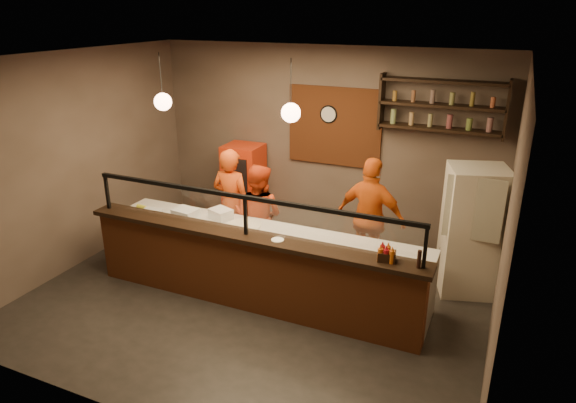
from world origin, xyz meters
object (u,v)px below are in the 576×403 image
at_px(cook_left, 232,204).
at_px(fridge, 472,231).
at_px(red_cooler, 244,185).
at_px(condiment_caddy, 387,256).
at_px(wall_clock, 329,114).
at_px(cook_mid, 258,217).
at_px(cook_right, 371,218).
at_px(pizza_dough, 243,226).
at_px(pepper_mill, 419,259).

distance_m(cook_left, fridge, 3.55).
bearing_deg(red_cooler, condiment_caddy, -38.62).
xyz_separation_m(wall_clock, red_cooler, (-1.46, -0.31, -1.35)).
xyz_separation_m(red_cooler, condiment_caddy, (3.17, -2.44, 0.37)).
xyz_separation_m(wall_clock, cook_left, (-1.03, -1.51, -1.22)).
bearing_deg(red_cooler, cook_mid, -55.32).
bearing_deg(condiment_caddy, fridge, 64.10).
height_order(cook_left, cook_right, cook_right).
bearing_deg(red_cooler, wall_clock, 10.96).
relative_size(pizza_dough, pepper_mill, 2.32).
height_order(cook_mid, pepper_mill, cook_mid).
bearing_deg(condiment_caddy, pepper_mill, -4.80).
relative_size(cook_right, fridge, 1.00).
bearing_deg(cook_left, cook_right, -170.47).
distance_m(pizza_dough, condiment_caddy, 2.21).
bearing_deg(red_cooler, pepper_mill, -35.98).
relative_size(cook_left, cook_mid, 1.09).
height_order(wall_clock, fridge, wall_clock).
bearing_deg(pepper_mill, condiment_caddy, 175.20).
relative_size(cook_mid, pizza_dough, 3.32).
height_order(wall_clock, pepper_mill, wall_clock).
distance_m(condiment_caddy, pepper_mill, 0.37).
bearing_deg(fridge, cook_right, 167.69).
height_order(fridge, red_cooler, fridge).
bearing_deg(cook_right, cook_mid, 24.03).
height_order(red_cooler, pepper_mill, red_cooler).
bearing_deg(pepper_mill, red_cooler, 145.03).
height_order(wall_clock, red_cooler, wall_clock).
bearing_deg(cook_left, red_cooler, -68.30).
relative_size(cook_mid, condiment_caddy, 8.14).
bearing_deg(pizza_dough, cook_right, 33.07).
xyz_separation_m(cook_left, fridge, (3.53, 0.40, 0.01)).
height_order(wall_clock, cook_right, wall_clock).
bearing_deg(wall_clock, condiment_caddy, -58.21).
height_order(cook_left, condiment_caddy, cook_left).
bearing_deg(cook_right, fridge, -166.36).
bearing_deg(fridge, pepper_mill, -121.38).
bearing_deg(cook_mid, fridge, -170.04).
bearing_deg(wall_clock, fridge, -23.94).
bearing_deg(pizza_dough, red_cooler, 118.24).
distance_m(cook_left, red_cooler, 1.28).
distance_m(wall_clock, fridge, 2.99).
xyz_separation_m(cook_left, cook_mid, (0.53, -0.14, -0.07)).
relative_size(wall_clock, red_cooler, 0.20).
bearing_deg(fridge, cook_mid, 173.35).
distance_m(red_cooler, condiment_caddy, 4.01).
height_order(fridge, pizza_dough, fridge).
height_order(cook_mid, cook_right, cook_right).
distance_m(fridge, pizza_dough, 3.14).
bearing_deg(cook_right, wall_clock, -38.63).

